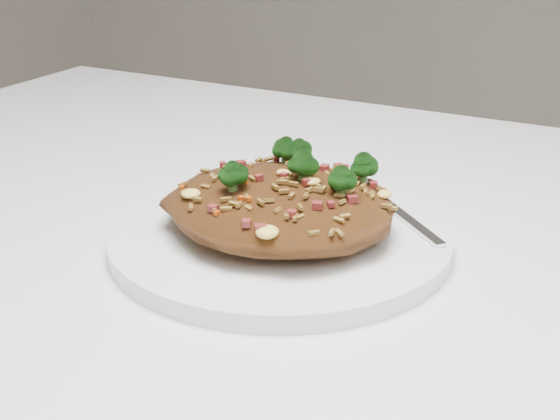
% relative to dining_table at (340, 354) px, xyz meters
% --- Properties ---
extents(dining_table, '(1.20, 0.80, 0.75)m').
position_rel_dining_table_xyz_m(dining_table, '(0.00, 0.00, 0.00)').
color(dining_table, white).
rests_on(dining_table, ground).
extents(plate, '(0.25, 0.25, 0.01)m').
position_rel_dining_table_xyz_m(plate, '(-0.05, -0.01, 0.10)').
color(plate, white).
rests_on(plate, dining_table).
extents(fried_rice, '(0.17, 0.16, 0.06)m').
position_rel_dining_table_xyz_m(fried_rice, '(-0.05, -0.01, 0.13)').
color(fried_rice, brown).
rests_on(fried_rice, plate).
extents(fork, '(0.13, 0.12, 0.00)m').
position_rel_dining_table_xyz_m(fork, '(0.02, 0.06, 0.11)').
color(fork, silver).
rests_on(fork, plate).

